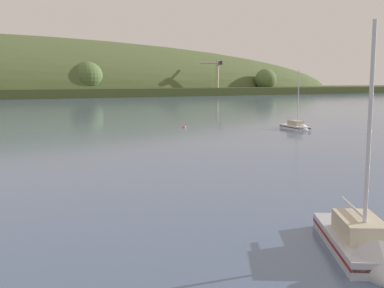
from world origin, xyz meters
TOP-DOWN VIEW (x-y plane):
  - dockside_crane at (96.65, 212.72)m, footprint 10.10×7.53m
  - sailboat_near_mooring at (1.00, 19.55)m, footprint 5.02×6.94m
  - sailboat_far_left at (27.97, 58.85)m, footprint 2.19×6.02m
  - mooring_buoy_foreground at (15.02, 67.94)m, footprint 0.60×0.60m

SIDE VIEW (x-z plane):
  - mooring_buoy_foreground at x=15.02m, z-range -0.34..0.34m
  - sailboat_far_left at x=27.97m, z-range -4.26..4.65m
  - sailboat_near_mooring at x=1.00m, z-range -4.58..5.11m
  - dockside_crane at x=96.65m, z-range -0.56..16.25m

